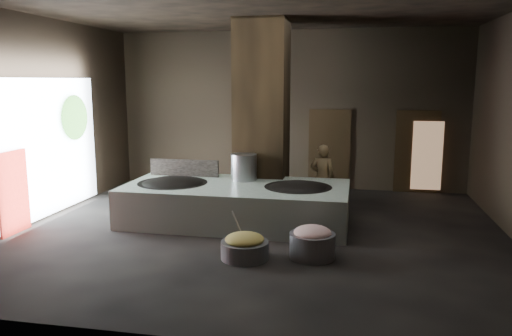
% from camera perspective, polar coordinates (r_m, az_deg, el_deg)
% --- Properties ---
extents(floor, '(10.00, 9.00, 0.10)m').
position_cam_1_polar(floor, '(10.49, 0.40, -7.46)').
color(floor, black).
rests_on(floor, ground).
extents(ceiling, '(10.00, 9.00, 0.10)m').
position_cam_1_polar(ceiling, '(10.12, 0.43, 18.25)').
color(ceiling, black).
rests_on(ceiling, back_wall).
extents(back_wall, '(10.00, 0.10, 4.50)m').
position_cam_1_polar(back_wall, '(14.53, 3.75, 6.62)').
color(back_wall, black).
rests_on(back_wall, ground).
extents(front_wall, '(10.00, 0.10, 4.50)m').
position_cam_1_polar(front_wall, '(5.67, -8.12, 1.32)').
color(front_wall, black).
rests_on(front_wall, ground).
extents(left_wall, '(0.10, 9.00, 4.50)m').
position_cam_1_polar(left_wall, '(12.05, -24.02, 5.10)').
color(left_wall, black).
rests_on(left_wall, ground).
extents(pillar, '(1.20, 1.20, 4.50)m').
position_cam_1_polar(pillar, '(11.96, 0.68, 5.93)').
color(pillar, black).
rests_on(pillar, ground).
extents(hearth_platform, '(4.87, 2.36, 0.84)m').
position_cam_1_polar(hearth_platform, '(11.01, -2.25, -4.08)').
color(hearth_platform, silver).
rests_on(hearth_platform, ground).
extents(platform_cap, '(4.75, 2.28, 0.03)m').
position_cam_1_polar(platform_cap, '(10.92, -2.27, -2.08)').
color(platform_cap, black).
rests_on(platform_cap, hearth_platform).
extents(wok_left, '(1.53, 1.53, 0.42)m').
position_cam_1_polar(wok_left, '(11.30, -9.50, -2.13)').
color(wok_left, black).
rests_on(wok_left, hearth_platform).
extents(wok_left_rim, '(1.56, 1.56, 0.05)m').
position_cam_1_polar(wok_left_rim, '(11.29, -9.51, -1.78)').
color(wok_left_rim, black).
rests_on(wok_left_rim, hearth_platform).
extents(wok_right, '(1.42, 1.42, 0.40)m').
position_cam_1_polar(wok_right, '(10.76, 4.82, -2.64)').
color(wok_right, black).
rests_on(wok_right, hearth_platform).
extents(wok_right_rim, '(1.46, 1.46, 0.05)m').
position_cam_1_polar(wok_right_rim, '(10.74, 4.82, -2.28)').
color(wok_right_rim, black).
rests_on(wok_right_rim, hearth_platform).
extents(stock_pot, '(0.59, 0.59, 0.63)m').
position_cam_1_polar(stock_pot, '(11.37, -1.40, 0.03)').
color(stock_pot, '#95979C').
rests_on(stock_pot, hearth_platform).
extents(splash_guard, '(1.69, 0.08, 0.42)m').
position_cam_1_polar(splash_guard, '(11.99, -8.21, -0.04)').
color(splash_guard, black).
rests_on(splash_guard, hearth_platform).
extents(cook, '(0.61, 0.42, 1.60)m').
position_cam_1_polar(cook, '(12.08, 7.62, -1.07)').
color(cook, olive).
rests_on(cook, ground).
extents(veg_basin, '(0.89, 0.89, 0.31)m').
position_cam_1_polar(veg_basin, '(8.89, -1.31, -9.33)').
color(veg_basin, slate).
rests_on(veg_basin, ground).
extents(veg_fill, '(0.69, 0.69, 0.21)m').
position_cam_1_polar(veg_fill, '(8.82, -1.31, -8.14)').
color(veg_fill, olive).
rests_on(veg_fill, veg_basin).
extents(ladle, '(0.18, 0.31, 0.60)m').
position_cam_1_polar(ladle, '(8.94, -2.05, -6.56)').
color(ladle, '#95979C').
rests_on(ladle, veg_basin).
extents(meat_basin, '(0.88, 0.88, 0.44)m').
position_cam_1_polar(meat_basin, '(8.96, 6.45, -8.78)').
color(meat_basin, slate).
rests_on(meat_basin, ground).
extents(meat_fill, '(0.67, 0.67, 0.26)m').
position_cam_1_polar(meat_fill, '(8.89, 6.48, -7.38)').
color(meat_fill, '#D88381').
rests_on(meat_fill, meat_basin).
extents(doorway_near, '(1.18, 0.08, 2.38)m').
position_cam_1_polar(doorway_near, '(14.44, 8.38, 1.93)').
color(doorway_near, black).
rests_on(doorway_near, ground).
extents(doorway_near_glow, '(0.75, 0.04, 1.78)m').
position_cam_1_polar(doorway_near_glow, '(14.63, 8.89, 1.82)').
color(doorway_near_glow, '#8C6647').
rests_on(doorway_near_glow, ground).
extents(doorway_far, '(1.18, 0.08, 2.38)m').
position_cam_1_polar(doorway_far, '(14.53, 17.87, 1.61)').
color(doorway_far, black).
rests_on(doorway_far, ground).
extents(doorway_far_glow, '(0.80, 0.04, 1.90)m').
position_cam_1_polar(doorway_far_glow, '(14.51, 18.97, 1.33)').
color(doorway_far_glow, '#8C6647').
rests_on(doorway_far_glow, ground).
extents(left_opening, '(0.04, 4.20, 3.10)m').
position_cam_1_polar(left_opening, '(12.22, -22.89, 2.16)').
color(left_opening, white).
rests_on(left_opening, ground).
extents(pavilion_sliver, '(0.05, 0.90, 1.70)m').
position_cam_1_polar(pavilion_sliver, '(11.25, -26.00, -2.55)').
color(pavilion_sliver, maroon).
rests_on(pavilion_sliver, ground).
extents(tree_silhouette, '(0.28, 1.10, 1.10)m').
position_cam_1_polar(tree_silhouette, '(13.03, -20.01, 5.44)').
color(tree_silhouette, '#194714').
rests_on(tree_silhouette, left_opening).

